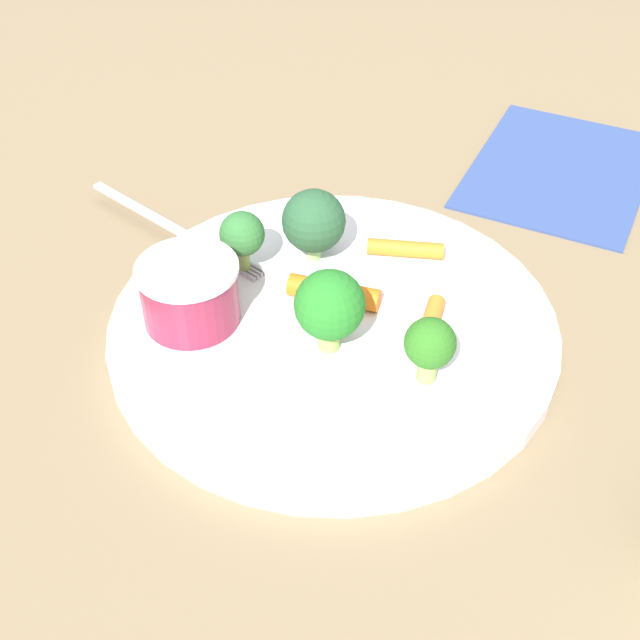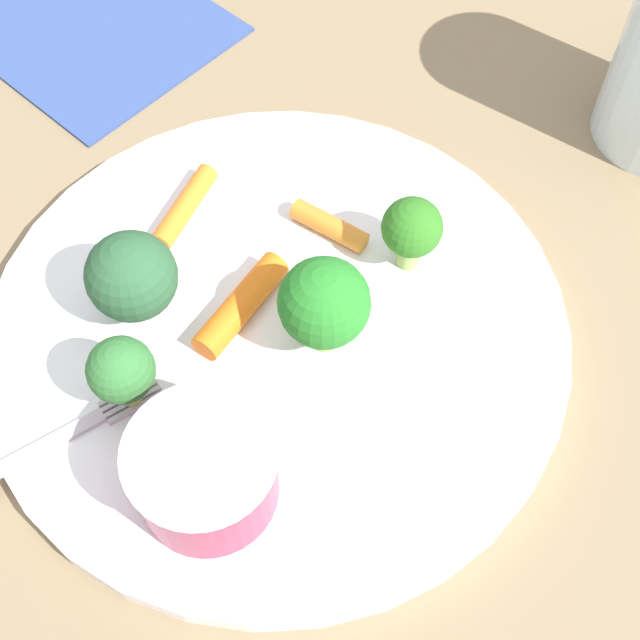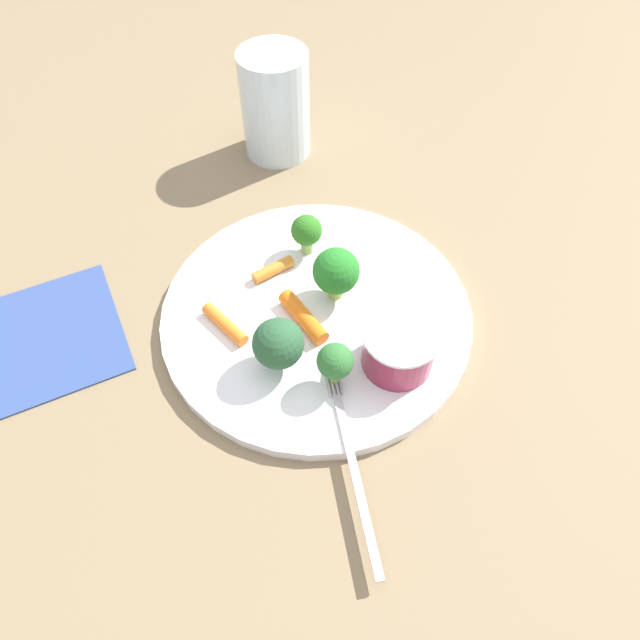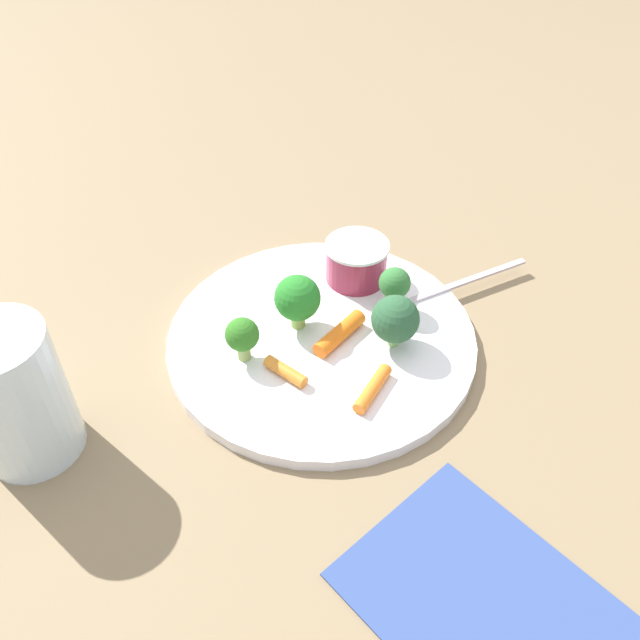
# 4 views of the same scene
# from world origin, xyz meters

# --- Properties ---
(ground_plane) EXTENTS (2.40, 2.40, 0.00)m
(ground_plane) POSITION_xyz_m (0.00, 0.00, 0.00)
(ground_plane) COLOR #826D4E
(plate) EXTENTS (0.28, 0.28, 0.01)m
(plate) POSITION_xyz_m (0.00, 0.00, 0.01)
(plate) COLOR white
(plate) RESTS_ON ground_plane
(sauce_cup) EXTENTS (0.06, 0.06, 0.04)m
(sauce_cup) POSITION_xyz_m (0.04, -0.08, 0.03)
(sauce_cup) COLOR maroon
(sauce_cup) RESTS_ON plate
(broccoli_floret_0) EXTENTS (0.03, 0.03, 0.05)m
(broccoli_floret_0) POSITION_xyz_m (-0.01, -0.08, 0.04)
(broccoli_floret_0) COLOR #92B15A
(broccoli_floret_0) RESTS_ON plate
(broccoli_floret_1) EXTENTS (0.04, 0.04, 0.05)m
(broccoli_floret_1) POSITION_xyz_m (0.02, 0.01, 0.04)
(broccoli_floret_1) COLOR #95B957
(broccoli_floret_1) RESTS_ON plate
(broccoli_floret_2) EXTENTS (0.04, 0.04, 0.05)m
(broccoli_floret_2) POSITION_xyz_m (-0.05, -0.04, 0.04)
(broccoli_floret_2) COLOR #8BC16C
(broccoli_floret_2) RESTS_ON plate
(broccoli_floret_3) EXTENTS (0.03, 0.03, 0.04)m
(broccoli_floret_3) POSITION_xyz_m (0.02, 0.07, 0.04)
(broccoli_floret_3) COLOR #94AD59
(broccoli_floret_3) RESTS_ON plate
(carrot_stick_0) EXTENTS (0.04, 0.02, 0.01)m
(carrot_stick_0) POSITION_xyz_m (-0.02, 0.06, 0.02)
(carrot_stick_0) COLOR orange
(carrot_stick_0) RESTS_ON plate
(carrot_stick_1) EXTENTS (0.03, 0.05, 0.01)m
(carrot_stick_1) POSITION_xyz_m (-0.08, 0.01, 0.02)
(carrot_stick_1) COLOR orange
(carrot_stick_1) RESTS_ON plate
(carrot_stick_2) EXTENTS (0.03, 0.06, 0.01)m
(carrot_stick_2) POSITION_xyz_m (-0.02, -0.01, 0.02)
(carrot_stick_2) COLOR orange
(carrot_stick_2) RESTS_ON plate
(fork) EXTENTS (0.04, 0.17, 0.00)m
(fork) POSITION_xyz_m (-0.02, -0.14, 0.01)
(fork) COLOR #C2B3BF
(fork) RESTS_ON plate
(drinking_glass) EXTENTS (0.08, 0.08, 0.12)m
(drinking_glass) POSITION_xyz_m (0.04, 0.25, 0.06)
(drinking_glass) COLOR silver
(drinking_glass) RESTS_ON ground_plane
(napkin) EXTENTS (0.19, 0.15, 0.00)m
(napkin) POSITION_xyz_m (-0.26, 0.06, 0.00)
(napkin) COLOR #334985
(napkin) RESTS_ON ground_plane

